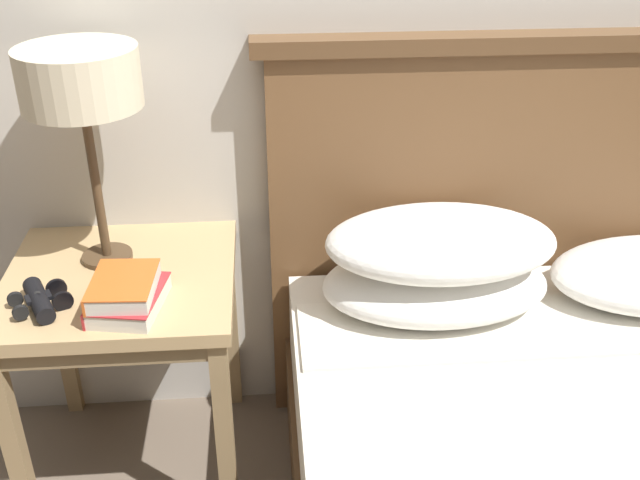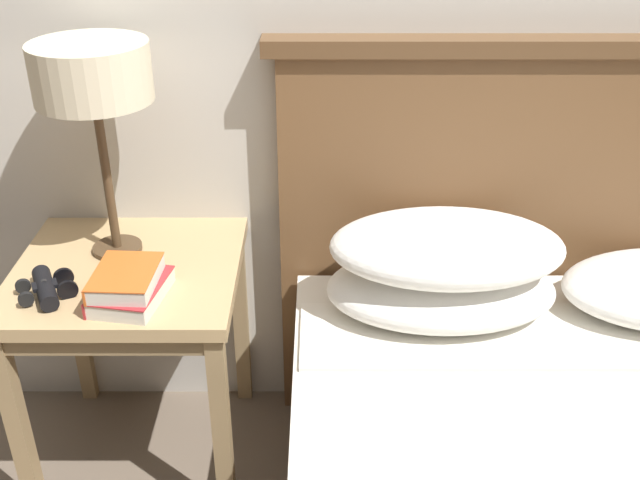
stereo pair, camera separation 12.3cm
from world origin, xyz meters
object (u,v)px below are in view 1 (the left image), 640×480
object	(u,v)px
nightstand	(124,301)
book_on_nightstand	(128,300)
binoculars_pair	(40,300)
table_lamp	(80,84)
book_stacked_on_top	(122,286)

from	to	relation	value
nightstand	book_on_nightstand	size ratio (longest dim) A/B	2.83
binoculars_pair	table_lamp	bearing A→B (deg)	62.23
book_stacked_on_top	binoculars_pair	xyz separation A→B (m)	(-0.20, 0.02, -0.04)
nightstand	table_lamp	size ratio (longest dim) A/B	1.17
nightstand	book_stacked_on_top	bearing A→B (deg)	-76.37
table_lamp	book_stacked_on_top	xyz separation A→B (m)	(0.08, -0.24, -0.41)
table_lamp	book_stacked_on_top	bearing A→B (deg)	-71.34
binoculars_pair	nightstand	bearing A→B (deg)	42.95
nightstand	table_lamp	xyz separation A→B (m)	(-0.04, 0.08, 0.56)
table_lamp	nightstand	bearing A→B (deg)	-61.32
table_lamp	book_stacked_on_top	distance (m)	0.48
nightstand	binoculars_pair	distance (m)	0.24
table_lamp	book_on_nightstand	bearing A→B (deg)	-69.60
nightstand	book_stacked_on_top	distance (m)	0.23
nightstand	binoculars_pair	bearing A→B (deg)	-137.05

